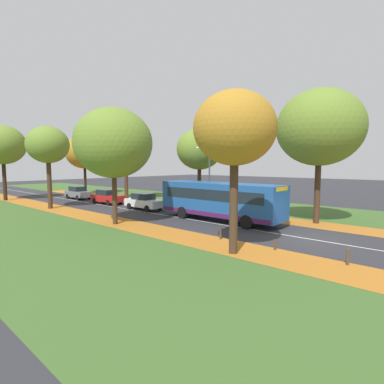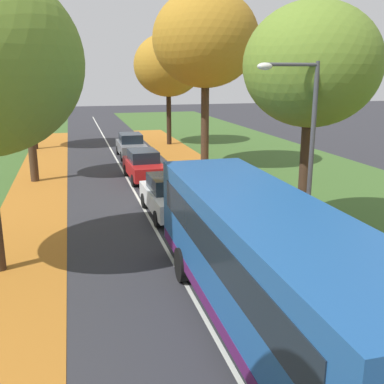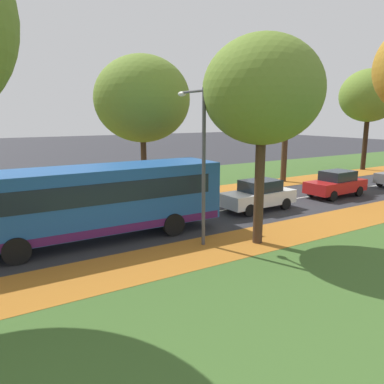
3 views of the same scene
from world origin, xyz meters
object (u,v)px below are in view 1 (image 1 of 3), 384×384
tree_left_nearest (235,129)px  tree_right_far (84,152)px  car_red_following (107,197)px  tree_left_near (113,143)px  bus (220,199)px  bollard_third (221,233)px  car_grey_third_in_line (78,193)px  streetlamp_right (207,172)px  car_white_lead (144,201)px  tree_left_mid (48,145)px  tree_left_far (2,145)px  tree_right_nearest (320,128)px  tree_right_near (199,149)px  bollard_nearest (348,257)px  bollard_second (275,245)px  tree_right_mid (125,139)px

tree_left_nearest → tree_right_far: tree_right_far is taller
car_red_following → tree_right_far: bearing=71.6°
tree_left_nearest → car_red_following: bearing=73.4°
tree_left_near → bus: (6.24, -4.97, -4.25)m
bollard_third → car_grey_third_in_line: (4.66, 25.91, 0.47)m
tree_right_far → car_grey_third_in_line: (-3.76, -4.99, -5.41)m
bollard_third → streetlamp_right: bearing=43.4°
car_white_lead → bus: bearing=-88.4°
tree_left_mid → car_grey_third_in_line: tree_left_mid is taller
tree_left_nearest → tree_left_far: size_ratio=0.87×
tree_left_near → car_white_lead: bearing=33.4°
tree_right_nearest → tree_left_nearest: bearing=178.0°
car_white_lead → car_red_following: same height
tree_right_near → car_white_lead: size_ratio=1.87×
tree_right_far → car_white_lead: (-3.98, -18.44, -5.41)m
tree_right_nearest → tree_right_far: tree_right_nearest is taller
tree_right_far → bus: bearing=-97.7°
bollard_nearest → streetlamp_right: bearing=62.3°
car_white_lead → bollard_nearest: bearing=-102.9°
streetlamp_right → car_red_following: streetlamp_right is taller
tree_right_nearest → car_red_following: size_ratio=2.33×
tree_left_mid → tree_right_far: tree_right_far is taller
bollard_nearest → car_grey_third_in_line: 33.13m
tree_left_mid → tree_right_nearest: size_ratio=0.82×
car_white_lead → car_red_following: (-0.02, 6.45, 0.00)m
bollard_second → tree_left_nearest: bearing=145.2°
tree_left_nearest → car_red_following: tree_left_nearest is taller
tree_left_near → car_white_lead: tree_left_near is taller
car_red_following → car_grey_third_in_line: same height
tree_right_mid → tree_left_mid: bearing=-175.7°
bollard_second → car_grey_third_in_line: size_ratio=0.14×
tree_right_nearest → bollard_second: 11.10m
tree_right_nearest → car_red_following: tree_right_nearest is taller
tree_left_mid → tree_right_far: bearing=47.8°
tree_left_nearest → car_red_following: size_ratio=1.87×
tree_right_nearest → bus: (-4.05, 6.05, -5.40)m
bus → car_white_lead: size_ratio=2.45×
tree_left_nearest → tree_right_nearest: bearing=-2.0°
tree_left_near → car_red_following: 13.05m
tree_left_mid → bollard_second: size_ratio=14.42×
tree_right_nearest → tree_right_far: 33.42m
bollard_second → car_red_following: car_red_following is taller
tree_left_nearest → bollard_third: (1.85, 2.13, -5.76)m
tree_left_near → car_grey_third_in_line: size_ratio=2.02×
tree_right_far → bollard_third: bearing=-105.2°
tree_left_nearest → tree_right_nearest: tree_right_nearest is taller
tree_right_mid → car_white_lead: 11.48m
bollard_nearest → car_white_lead: (4.43, 19.36, 0.45)m
tree_right_nearest → tree_left_mid: bearing=114.0°
tree_left_far → bollard_nearest: bearing=-86.9°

